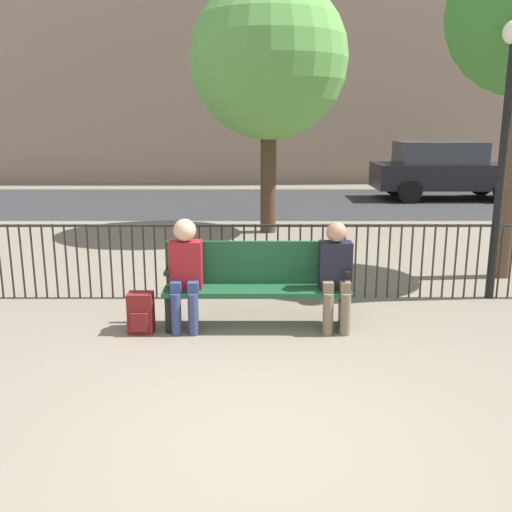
% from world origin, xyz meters
% --- Properties ---
extents(ground_plane, '(80.00, 80.00, 0.00)m').
position_xyz_m(ground_plane, '(0.00, 0.00, 0.00)').
color(ground_plane, '#706656').
extents(park_bench, '(2.00, 0.45, 0.92)m').
position_xyz_m(park_bench, '(0.00, 2.32, 0.50)').
color(park_bench, '#194728').
rests_on(park_bench, ground).
extents(seated_person_0, '(0.34, 0.39, 1.20)m').
position_xyz_m(seated_person_0, '(-0.76, 2.19, 0.69)').
color(seated_person_0, navy).
rests_on(seated_person_0, ground).
extents(seated_person_1, '(0.34, 0.39, 1.17)m').
position_xyz_m(seated_person_1, '(0.83, 2.18, 0.66)').
color(seated_person_1, brown).
rests_on(seated_person_1, ground).
extents(backpack, '(0.26, 0.24, 0.44)m').
position_xyz_m(backpack, '(-1.23, 2.08, 0.21)').
color(backpack, maroon).
rests_on(backpack, ground).
extents(fence_railing, '(9.01, 0.03, 0.95)m').
position_xyz_m(fence_railing, '(-0.02, 3.31, 0.56)').
color(fence_railing, '#2D2823').
rests_on(fence_railing, ground).
extents(tree_1, '(3.01, 3.01, 4.83)m').
position_xyz_m(tree_1, '(0.23, 7.71, 3.31)').
color(tree_1, '#422D1E').
rests_on(tree_1, ground).
extents(lamp_post, '(0.28, 0.28, 3.33)m').
position_xyz_m(lamp_post, '(2.96, 3.30, 2.23)').
color(lamp_post, black).
rests_on(lamp_post, ground).
extents(street_surface, '(24.00, 6.00, 0.01)m').
position_xyz_m(street_surface, '(0.00, 12.00, 0.00)').
color(street_surface, '#2B2B2D').
rests_on(street_surface, ground).
extents(parked_car_0, '(4.20, 1.94, 1.62)m').
position_xyz_m(parked_car_0, '(5.37, 12.63, 0.84)').
color(parked_car_0, black).
rests_on(parked_car_0, ground).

